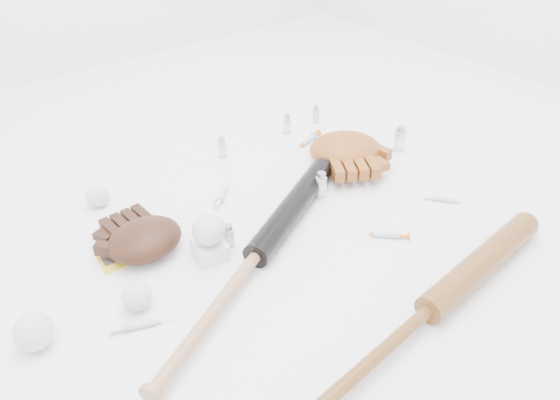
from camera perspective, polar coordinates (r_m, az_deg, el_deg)
bat_dark at (r=1.37m, az=-2.44°, el=-5.72°), size 0.89×0.49×0.07m
bat_wood at (r=1.28m, az=15.40°, el=-10.92°), size 0.95×0.15×0.07m
glove_dark at (r=1.45m, az=-13.95°, el=-3.98°), size 0.25×0.25×0.09m
glove_tan at (r=1.79m, az=6.81°, el=5.29°), size 0.38×0.38×0.10m
trading_card at (r=1.47m, az=-17.14°, el=-5.97°), size 0.07×0.10×0.01m
pedestal at (r=1.42m, az=-7.29°, el=-5.14°), size 0.09×0.09×0.04m
baseball_on_pedestal at (r=1.38m, az=-7.49°, el=-3.08°), size 0.08×0.08×0.08m
baseball_left at (r=1.29m, az=-24.33°, el=-12.44°), size 0.08×0.08×0.08m
baseball_upper at (r=1.67m, az=-18.50°, el=0.42°), size 0.07×0.07×0.07m
baseball_mid at (r=1.31m, az=-14.76°, el=-9.68°), size 0.07×0.07×0.07m
syringe_1 at (r=1.50m, az=11.04°, el=-3.59°), size 0.12×0.12×0.02m
syringe_2 at (r=1.64m, az=-6.00°, el=0.61°), size 0.14×0.12×0.02m
syringe_3 at (r=1.68m, az=16.83°, el=0.06°), size 0.10×0.12×0.02m
syringe_4 at (r=1.92m, az=2.97°, el=6.28°), size 0.16×0.07×0.02m
syringe_5 at (r=1.28m, az=-14.40°, el=-12.50°), size 0.15×0.08×0.02m
vial_0 at (r=1.83m, az=-6.07°, el=5.47°), size 0.03×0.03×0.07m
vial_1 at (r=2.06m, az=3.77°, el=8.93°), size 0.03×0.03×0.06m
vial_2 at (r=1.62m, az=4.31°, el=1.61°), size 0.03×0.03×0.08m
vial_3 at (r=1.90m, az=12.40°, el=6.30°), size 0.04×0.04×0.09m
vial_4 at (r=1.44m, az=-5.36°, el=-3.70°), size 0.03×0.03×0.07m
vial_5 at (r=1.97m, az=0.76°, el=7.96°), size 0.03×0.03×0.07m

